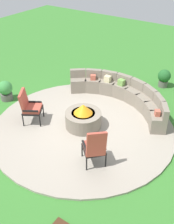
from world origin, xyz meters
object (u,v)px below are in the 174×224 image
(fire_pit, at_px, (83,118))
(lounge_chair_front_right, at_px, (95,147))
(curved_stone_bench, at_px, (122,94))
(potted_plant_1, at_px, (164,77))
(lounge_chair_front_left, at_px, (29,106))
(potted_plant_0, at_px, (6,90))

(fire_pit, height_order, lounge_chair_front_right, lounge_chair_front_right)
(curved_stone_bench, xyz_separation_m, potted_plant_1, (0.70, 2.04, -0.00))
(curved_stone_bench, height_order, potted_plant_1, curved_stone_bench)
(fire_pit, bearing_deg, lounge_chair_front_left, -154.59)
(potted_plant_1, bearing_deg, lounge_chair_front_left, -118.59)
(lounge_chair_front_right, height_order, potted_plant_1, lounge_chair_front_right)
(potted_plant_0, bearing_deg, curved_stone_bench, 29.83)
(fire_pit, height_order, curved_stone_bench, curved_stone_bench)
(lounge_chair_front_left, distance_m, lounge_chair_front_right, 2.68)
(lounge_chair_front_left, height_order, lounge_chair_front_right, lounge_chair_front_right)
(lounge_chair_front_right, relative_size, potted_plant_1, 1.59)
(potted_plant_0, bearing_deg, lounge_chair_front_left, -17.60)
(lounge_chair_front_left, distance_m, potted_plant_1, 5.24)
(lounge_chair_front_left, relative_size, lounge_chair_front_right, 0.97)
(curved_stone_bench, relative_size, potted_plant_0, 5.63)
(lounge_chair_front_right, xyz_separation_m, potted_plant_0, (-4.35, 1.00, -0.24))
(potted_plant_0, bearing_deg, fire_pit, 2.94)
(potted_plant_0, xyz_separation_m, potted_plant_1, (4.21, 4.05, -0.00))
(fire_pit, bearing_deg, curved_stone_bench, 80.09)
(lounge_chair_front_right, bearing_deg, potted_plant_0, 119.27)
(potted_plant_1, bearing_deg, fire_pit, -104.69)
(fire_pit, xyz_separation_m, lounge_chair_front_left, (-1.48, -0.71, 0.25))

